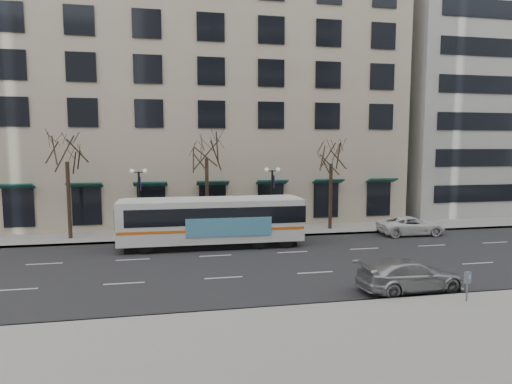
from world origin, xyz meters
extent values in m
plane|color=black|center=(0.00, 0.00, 0.00)|extent=(160.00, 160.00, 0.00)
cube|color=gray|center=(5.00, 9.00, 0.07)|extent=(80.00, 4.00, 0.15)
cube|color=tan|center=(-2.00, 21.00, 12.00)|extent=(40.00, 20.00, 24.00)
cube|color=#999993|center=(32.00, 21.00, 17.50)|extent=(25.00, 20.00, 35.00)
cylinder|color=black|center=(-10.00, 8.80, 2.87)|extent=(0.28, 0.28, 5.74)
cylinder|color=black|center=(0.00, 8.80, 2.97)|extent=(0.28, 0.28, 5.95)
cylinder|color=black|center=(10.00, 8.80, 2.73)|extent=(0.28, 0.28, 5.46)
cylinder|color=black|center=(-5.00, 8.20, 2.50)|extent=(0.16, 0.16, 5.00)
cylinder|color=black|center=(-5.00, 8.20, 0.15)|extent=(0.36, 0.36, 0.30)
cube|color=black|center=(-5.00, 8.20, 4.95)|extent=(0.90, 0.06, 0.06)
sphere|color=silver|center=(-5.45, 8.20, 5.05)|extent=(0.32, 0.32, 0.32)
sphere|color=silver|center=(-4.55, 8.20, 5.05)|extent=(0.32, 0.32, 0.32)
cube|color=#3B1A65|center=(-4.88, 8.20, 4.10)|extent=(0.04, 0.45, 1.00)
cylinder|color=black|center=(5.00, 8.20, 2.50)|extent=(0.16, 0.16, 5.00)
cylinder|color=black|center=(5.00, 8.20, 0.15)|extent=(0.36, 0.36, 0.30)
cube|color=black|center=(5.00, 8.20, 4.95)|extent=(0.90, 0.06, 0.06)
sphere|color=silver|center=(4.55, 8.20, 5.05)|extent=(0.32, 0.32, 0.32)
sphere|color=silver|center=(5.45, 8.20, 5.05)|extent=(0.32, 0.32, 0.32)
cube|color=#3B1A65|center=(5.12, 8.20, 4.10)|extent=(0.04, 0.45, 1.00)
cube|color=silver|center=(0.01, 4.73, 1.87)|extent=(12.32, 2.77, 2.82)
cube|color=black|center=(0.01, 4.73, 0.28)|extent=(11.34, 2.44, 0.46)
cube|color=black|center=(0.31, 4.73, 2.31)|extent=(11.83, 2.80, 1.13)
cube|color=orange|center=(0.01, 4.73, 1.38)|extent=(12.20, 2.80, 0.18)
cube|color=#509EC3|center=(1.02, 3.36, 1.59)|extent=(5.64, 0.11, 1.23)
cube|color=silver|center=(0.01, 4.73, 3.31)|extent=(11.71, 2.49, 0.08)
cylinder|color=black|center=(-4.31, 3.59, 0.51)|extent=(1.03, 0.30, 1.03)
cylinder|color=black|center=(-4.29, 5.94, 0.51)|extent=(1.03, 0.30, 1.03)
cylinder|color=black|center=(3.07, 3.53, 0.51)|extent=(1.03, 0.30, 1.03)
cylinder|color=black|center=(3.09, 5.88, 0.51)|extent=(1.03, 0.30, 1.03)
cylinder|color=black|center=(4.92, 3.51, 0.51)|extent=(1.03, 0.30, 1.03)
cylinder|color=black|center=(4.94, 5.87, 0.51)|extent=(1.03, 0.30, 1.03)
imported|color=#A8ABB0|center=(8.49, -5.90, 0.75)|extent=(5.26, 2.42, 1.49)
imported|color=white|center=(15.55, 5.96, 0.71)|extent=(5.19, 2.53, 1.42)
cylinder|color=slate|center=(9.95, -8.01, 0.59)|extent=(0.08, 0.08, 0.89)
cube|color=slate|center=(9.95, -8.01, 1.19)|extent=(0.32, 0.26, 0.49)
cube|color=blue|center=(9.92, -8.10, 1.26)|extent=(0.14, 0.07, 0.18)
camera|label=1|loc=(-2.37, -23.94, 6.82)|focal=30.00mm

